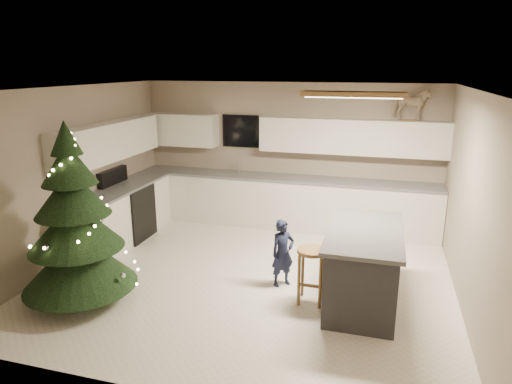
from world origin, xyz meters
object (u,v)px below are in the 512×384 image
at_px(toddler, 283,253).
at_px(island, 363,266).
at_px(bar_stool, 312,262).
at_px(christmas_tree, 76,230).
at_px(rocking_horse, 411,104).

bearing_deg(toddler, island, -51.31).
height_order(bar_stool, christmas_tree, christmas_tree).
relative_size(island, rocking_horse, 2.78).
distance_m(island, bar_stool, 0.65).
relative_size(bar_stool, christmas_tree, 0.31).
xyz_separation_m(christmas_tree, toddler, (2.35, 1.10, -0.48)).
xyz_separation_m(island, toddler, (-1.06, 0.16, -0.02)).
distance_m(bar_stool, christmas_tree, 2.92).
bearing_deg(toddler, bar_stool, -81.37).
relative_size(island, christmas_tree, 0.74).
height_order(bar_stool, rocking_horse, rocking_horse).
height_order(bar_stool, toddler, toddler).
bearing_deg(island, christmas_tree, -164.58).
height_order(island, rocking_horse, rocking_horse).
bearing_deg(toddler, rocking_horse, 14.44).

